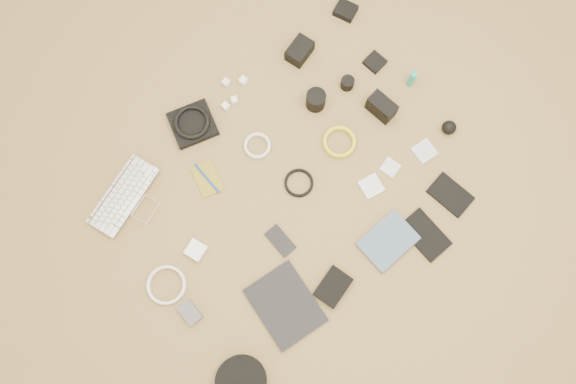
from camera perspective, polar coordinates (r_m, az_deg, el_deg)
room_shell at (r=1.01m, az=0.90°, el=16.37°), size 4.04×4.04×2.58m
laptop at (r=2.25m, az=-15.38°, el=-0.99°), size 0.38×0.32×0.03m
headphone_pouch at (r=2.29m, az=-9.65°, el=6.81°), size 0.20×0.20×0.03m
headphones at (r=2.26m, az=-9.75°, el=7.02°), size 0.16×0.16×0.02m
charger_a at (r=2.30m, az=-6.36°, el=8.65°), size 0.03×0.03×0.03m
charger_b at (r=2.34m, az=-6.31°, el=11.00°), size 0.03×0.03×0.02m
charger_c at (r=2.33m, az=-4.55°, el=11.21°), size 0.04×0.04×0.03m
charger_d at (r=2.31m, az=-5.47°, el=9.30°), size 0.03×0.03×0.02m
dslr_camera at (r=2.37m, az=1.18°, el=14.14°), size 0.13×0.11×0.06m
lens_pouch at (r=2.49m, az=5.86°, el=17.88°), size 0.11×0.11×0.03m
notebook_olive at (r=2.22m, az=-8.22°, el=1.35°), size 0.11×0.15×0.01m
pen_blue at (r=2.21m, az=-8.25°, el=1.41°), size 0.02×0.15×0.01m
cable_white_a at (r=2.24m, az=-3.13°, el=4.67°), size 0.13×0.13×0.01m
lens_a at (r=2.27m, az=2.84°, el=9.32°), size 0.09×0.09×0.08m
lens_b at (r=2.32m, az=6.05°, el=10.94°), size 0.07×0.07×0.05m
card_reader at (r=2.40m, az=8.81°, el=12.91°), size 0.08×0.08×0.02m
power_brick at (r=2.16m, az=-9.34°, el=-5.86°), size 0.09×0.09×0.03m
cable_white_b at (r=2.18m, az=-12.21°, el=-9.23°), size 0.16×0.16×0.01m
cable_black at (r=2.19m, az=1.11°, el=0.90°), size 0.15×0.15×0.01m
cable_yellow at (r=2.25m, az=5.23°, el=5.02°), size 0.17×0.17×0.01m
flash at (r=2.28m, az=9.47°, el=8.50°), size 0.08×0.12×0.09m
lens_cleaner at (r=2.35m, az=12.46°, el=11.16°), size 0.04×0.04×0.09m
battery_charger at (r=2.15m, az=-9.94°, el=-11.98°), size 0.06×0.09×0.02m
tablet at (r=2.13m, az=-0.28°, el=-11.43°), size 0.23×0.28×0.01m
phone at (r=2.15m, az=-0.79°, el=-4.98°), size 0.07×0.12×0.01m
filter_case_left at (r=2.21m, az=8.45°, el=0.59°), size 0.09×0.09×0.01m
filter_case_mid at (r=2.25m, az=10.33°, el=2.47°), size 0.08×0.08×0.01m
filter_case_right at (r=2.29m, az=13.69°, el=4.04°), size 0.08×0.08×0.01m
air_blower at (r=2.33m, az=16.04°, el=6.31°), size 0.07×0.07×0.06m
headphone_case at (r=2.12m, az=-4.79°, el=-18.62°), size 0.23×0.23×0.05m
drive_case at (r=2.13m, az=4.60°, el=-9.58°), size 0.15×0.13×0.03m
paperback at (r=2.18m, az=11.52°, el=-6.39°), size 0.21×0.16×0.02m
notebook_black_a at (r=2.21m, az=13.74°, el=-4.25°), size 0.12×0.19×0.01m
notebook_black_b at (r=2.27m, az=16.17°, el=-0.27°), size 0.13×0.18×0.01m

